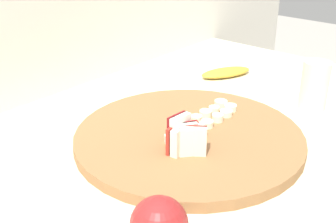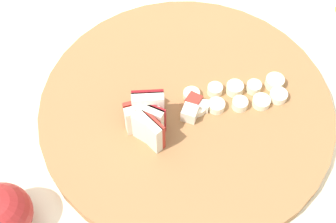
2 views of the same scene
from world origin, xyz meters
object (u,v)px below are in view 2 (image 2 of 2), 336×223
banana_slice_rows (239,95)px  whole_apple (2,213)px  cutting_board (186,109)px  apple_dice_pile (182,106)px  apple_wedge_fan (147,119)px

banana_slice_rows → whole_apple: 0.38m
cutting_board → apple_dice_pile: size_ratio=4.44×
apple_dice_pile → banana_slice_rows: size_ratio=0.64×
cutting_board → apple_wedge_fan: apple_wedge_fan is taller
cutting_board → apple_dice_pile: apple_dice_pile is taller
apple_wedge_fan → apple_dice_pile: 0.06m
apple_dice_pile → whole_apple: (-0.25, -0.14, 0.01)m
apple_wedge_fan → whole_apple: size_ratio=0.85×
banana_slice_rows → whole_apple: (-0.34, -0.16, 0.01)m
cutting_board → whole_apple: bearing=-149.7°
apple_dice_pile → whole_apple: whole_apple is taller
banana_slice_rows → cutting_board: bearing=-177.2°
cutting_board → apple_wedge_fan: (-0.06, -0.04, 0.04)m
apple_dice_pile → banana_slice_rows: 0.09m
apple_wedge_fan → apple_dice_pile: size_ratio=0.67×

